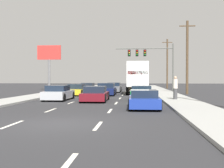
% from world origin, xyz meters
% --- Properties ---
extents(ground_plane, '(140.00, 140.00, 0.00)m').
position_xyz_m(ground_plane, '(0.00, 25.00, 0.00)').
color(ground_plane, '#2B2B2D').
extents(sidewalk_right, '(2.72, 80.00, 0.14)m').
position_xyz_m(sidewalk_right, '(6.61, 20.00, 0.07)').
color(sidewalk_right, '#9E9E99').
rests_on(sidewalk_right, ground_plane).
extents(sidewalk_left, '(2.72, 80.00, 0.14)m').
position_xyz_m(sidewalk_left, '(-6.61, 20.00, 0.07)').
color(sidewalk_left, '#9E9E99').
rests_on(sidewalk_left, ground_plane).
extents(lane_markings, '(3.54, 57.00, 0.01)m').
position_xyz_m(lane_markings, '(0.00, 22.14, 0.00)').
color(lane_markings, silver).
rests_on(lane_markings, ground_plane).
extents(car_orange, '(1.86, 4.68, 1.23)m').
position_xyz_m(car_orange, '(-3.35, 26.81, 0.55)').
color(car_orange, orange).
rests_on(car_orange, ground_plane).
extents(car_yellow, '(1.94, 4.48, 1.22)m').
position_xyz_m(car_yellow, '(-3.35, 19.22, 0.55)').
color(car_yellow, yellow).
rests_on(car_yellow, ground_plane).
extents(car_silver, '(1.89, 4.35, 1.25)m').
position_xyz_m(car_silver, '(-3.35, 12.17, 0.58)').
color(car_silver, '#B7BABF').
rests_on(car_silver, ground_plane).
extents(car_gray, '(1.93, 4.33, 1.28)m').
position_xyz_m(car_gray, '(0.22, 26.50, 0.60)').
color(car_gray, slate).
rests_on(car_gray, ground_plane).
extents(car_navy, '(2.03, 4.40, 1.33)m').
position_xyz_m(car_navy, '(-0.05, 19.40, 0.60)').
color(car_navy, '#141E4C').
rests_on(car_navy, ground_plane).
extents(car_maroon, '(2.06, 4.53, 1.20)m').
position_xyz_m(car_maroon, '(-0.09, 11.26, 0.55)').
color(car_maroon, maroon).
rests_on(car_maroon, ground_plane).
extents(box_truck, '(2.59, 8.52, 3.64)m').
position_xyz_m(box_truck, '(3.27, 22.23, 2.07)').
color(box_truck, white).
rests_on(box_truck, ground_plane).
extents(car_green, '(2.00, 4.67, 1.21)m').
position_xyz_m(car_green, '(3.59, 13.27, 0.57)').
color(car_green, '#196B38').
rests_on(car_green, ground_plane).
extents(car_blue, '(1.91, 4.23, 1.13)m').
position_xyz_m(car_blue, '(3.62, 6.15, 0.53)').
color(car_blue, '#1E389E').
rests_on(car_blue, ground_plane).
extents(traffic_signal_mast, '(8.45, 0.69, 6.89)m').
position_xyz_m(traffic_signal_mast, '(4.71, 30.39, 5.15)').
color(traffic_signal_mast, '#595B56').
rests_on(traffic_signal_mast, ground_plane).
extents(utility_pole_mid, '(1.80, 0.28, 8.45)m').
position_xyz_m(utility_pole_mid, '(9.03, 21.96, 4.36)').
color(utility_pole_mid, brown).
rests_on(utility_pole_mid, ground_plane).
extents(utility_pole_far, '(1.80, 0.28, 8.95)m').
position_xyz_m(utility_pole_far, '(8.79, 40.43, 4.61)').
color(utility_pole_far, brown).
rests_on(utility_pole_far, ground_plane).
extents(roadside_billboard, '(3.62, 0.36, 6.85)m').
position_xyz_m(roadside_billboard, '(-10.00, 30.74, 4.81)').
color(roadside_billboard, slate).
rests_on(roadside_billboard, ground_plane).
extents(pedestrian_near_corner, '(0.38, 0.38, 1.87)m').
position_xyz_m(pedestrian_near_corner, '(6.33, 12.08, 1.08)').
color(pedestrian_near_corner, '#3F3F42').
rests_on(pedestrian_near_corner, sidewalk_right).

